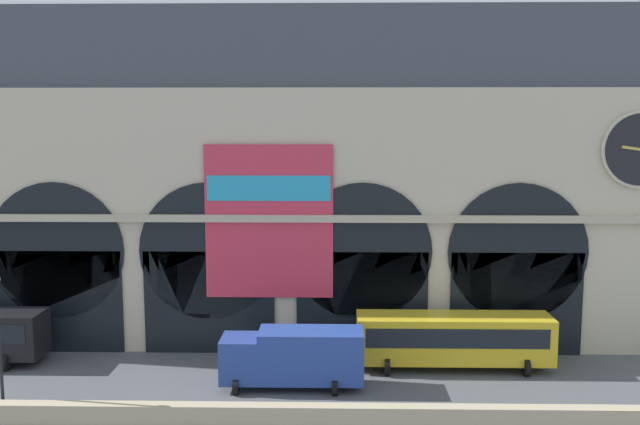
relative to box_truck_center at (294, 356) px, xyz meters
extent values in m
plane|color=#54565B|center=(-0.83, 0.47, -1.70)|extent=(200.00, 200.00, 0.00)
cube|color=#BCAD8C|center=(-0.83, -4.65, -1.20)|extent=(90.00, 0.70, 1.00)
cube|color=beige|center=(-0.83, 7.72, 6.28)|extent=(48.01, 4.50, 15.96)
cube|color=#424751|center=(-0.83, 8.02, 16.69)|extent=(48.01, 3.90, 4.86)
cube|color=black|center=(-14.68, 5.42, 1.44)|extent=(7.89, 0.20, 6.29)
cylinder|color=black|center=(-14.68, 5.42, 4.59)|extent=(8.31, 0.20, 8.31)
cube|color=black|center=(-5.45, 5.42, 1.44)|extent=(7.89, 0.20, 6.29)
cylinder|color=black|center=(-5.45, 5.42, 4.59)|extent=(8.31, 0.20, 8.31)
cube|color=black|center=(3.79, 5.42, 1.44)|extent=(7.89, 0.20, 6.29)
cylinder|color=black|center=(3.79, 5.42, 4.59)|extent=(8.31, 0.20, 8.31)
cube|color=black|center=(13.02, 5.42, 1.44)|extent=(7.89, 0.20, 6.29)
cylinder|color=black|center=(13.02, 5.42, 4.59)|extent=(8.31, 0.20, 8.31)
cylinder|color=beige|center=(19.82, 5.32, 10.70)|extent=(4.52, 0.25, 4.52)
cube|color=gold|center=(19.25, 5.14, 10.78)|extent=(1.16, 0.04, 0.31)
cube|color=#D8334C|center=(-1.77, 5.30, 6.40)|extent=(7.61, 0.12, 9.16)
cube|color=#26A5D8|center=(-1.77, 5.22, 8.41)|extent=(7.30, 0.04, 1.50)
cube|color=#C0B49A|center=(-0.83, 5.32, 6.61)|extent=(48.01, 0.50, 0.44)
cylinder|color=black|center=(-16.42, 2.09, -1.20)|extent=(0.28, 1.00, 1.00)
cylinder|color=black|center=(-16.42, 4.34, -1.20)|extent=(0.28, 1.00, 1.00)
cube|color=#28479E|center=(-2.86, 0.00, -0.13)|extent=(2.00, 2.30, 2.30)
cube|color=#28479E|center=(0.89, 0.00, 0.07)|extent=(5.50, 2.30, 2.70)
cylinder|color=black|center=(-2.96, -1.03, -1.28)|extent=(0.28, 0.84, 0.84)
cylinder|color=black|center=(-2.96, 1.04, -1.28)|extent=(0.28, 0.84, 0.84)
cylinder|color=black|center=(2.14, -1.03, -1.28)|extent=(0.28, 0.84, 0.84)
cylinder|color=black|center=(2.14, 1.04, -1.28)|extent=(0.28, 0.84, 0.84)
cube|color=gold|center=(8.91, 2.98, 0.10)|extent=(11.00, 2.50, 2.60)
cube|color=black|center=(8.91, 1.71, 0.45)|extent=(10.12, 0.04, 1.10)
cylinder|color=black|center=(5.06, 1.85, -1.20)|extent=(0.28, 1.00, 1.00)
cylinder|color=black|center=(5.06, 4.10, -1.20)|extent=(0.28, 1.00, 1.00)
cylinder|color=black|center=(12.76, 1.85, -1.20)|extent=(0.28, 1.00, 1.00)
cylinder|color=black|center=(12.76, 4.10, -1.20)|extent=(0.28, 1.00, 1.00)
cylinder|color=black|center=(-13.73, -3.85, 1.55)|extent=(0.16, 0.16, 6.50)
camera|label=1|loc=(2.06, -34.80, 12.26)|focal=38.46mm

